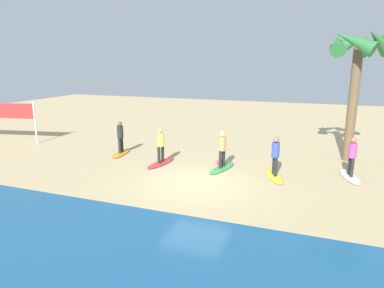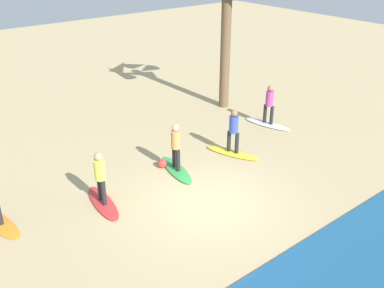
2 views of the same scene
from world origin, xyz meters
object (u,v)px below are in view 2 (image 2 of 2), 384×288
object	(u,v)px
surfboard_white	(267,124)
surfboard_red	(103,203)
surfer_red	(100,174)
surfer_green	(176,144)
surfboard_green	(176,170)
surfer_yellow	(234,128)
beach_ball	(162,163)
surfboard_yellow	(232,153)
surfer_white	(269,102)

from	to	relation	value
surfboard_white	surfboard_red	size ratio (longest dim) A/B	1.00
surfboard_white	surfer_red	distance (m)	8.39
surfer_green	surfer_red	xyz separation A→B (m)	(2.93, 0.25, 0.00)
surfboard_white	surfboard_red	xyz separation A→B (m)	(8.27, 0.98, 0.00)
surfboard_green	surfboard_red	bearing A→B (deg)	-72.85
surfboard_white	surfboard_green	distance (m)	5.39
surfer_red	surfer_yellow	bearing A→B (deg)	179.67
surfer_yellow	surfer_red	bearing A→B (deg)	-0.33
surfer_red	surfboard_green	bearing A→B (deg)	-175.18
surfer_red	beach_ball	xyz separation A→B (m)	(-2.69, -0.74, -0.88)
surfboard_yellow	surfboard_white	bearing A→B (deg)	88.67
surfboard_white	beach_ball	distance (m)	5.58
surfboard_white	surfer_green	distance (m)	5.48
surfboard_red	surfer_red	size ratio (longest dim) A/B	1.28
surfboard_green	surfboard_red	world-z (taller)	same
surfer_green	surfer_red	distance (m)	2.94
surfer_green	beach_ball	size ratio (longest dim) A/B	5.18
surfboard_yellow	surfboard_green	size ratio (longest dim) A/B	1.00
surfboard_white	beach_ball	xyz separation A→B (m)	(5.58, 0.24, 0.11)
surfboard_yellow	surfer_yellow	world-z (taller)	surfer_yellow
surfboard_white	surfboard_green	size ratio (longest dim) A/B	1.00
surfer_white	beach_ball	size ratio (longest dim) A/B	5.18
surfer_white	surfer_red	world-z (taller)	same
surfboard_red	surfer_red	world-z (taller)	surfer_red
surfboard_yellow	surfboard_red	world-z (taller)	same
surfboard_white	surfboard_red	bearing A→B (deg)	-95.97
surfer_white	surfer_green	size ratio (longest dim) A/B	1.00
surfer_green	beach_ball	world-z (taller)	surfer_green
surfboard_white	surfboard_yellow	world-z (taller)	same
surfer_red	surfboard_red	bearing A→B (deg)	-90.00
surfboard_white	surfer_white	distance (m)	0.99
surfboard_green	surfer_red	world-z (taller)	surfer_red
surfer_white	surfboard_yellow	world-z (taller)	surfer_white
surfboard_red	surfboard_yellow	bearing A→B (deg)	97.87
surfer_green	surfer_red	size ratio (longest dim) A/B	1.00
surfboard_green	surfboard_red	distance (m)	2.94
surfboard_red	surfer_white	bearing A→B (deg)	104.98
surfer_white	surfer_yellow	distance (m)	3.15
surfboard_green	surfer_green	bearing A→B (deg)	-77.66
surfer_yellow	surfer_red	size ratio (longest dim) A/B	1.00
beach_ball	surfboard_red	bearing A→B (deg)	15.31
surfboard_yellow	surfboard_red	xyz separation A→B (m)	(5.29, -0.03, 0.00)
surfboard_white	surfer_red	bearing A→B (deg)	-95.97
surfer_white	surfer_yellow	size ratio (longest dim) A/B	1.00
surfer_white	surfboard_yellow	bearing A→B (deg)	18.75
surfer_white	surfboard_yellow	distance (m)	3.30
surfer_yellow	surfboard_red	size ratio (longest dim) A/B	0.78
surfboard_red	beach_ball	bearing A→B (deg)	113.52
surfer_yellow	surfer_green	distance (m)	2.38
surfboard_green	beach_ball	distance (m)	0.55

